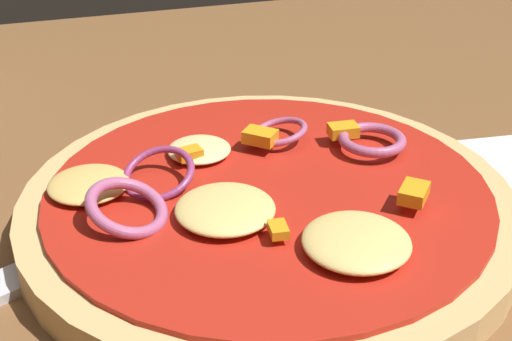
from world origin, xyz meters
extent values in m
cube|color=brown|center=(0.00, 0.00, 0.01)|extent=(1.29, 0.84, 0.03)
cylinder|color=tan|center=(-0.01, 0.03, 0.04)|extent=(0.25, 0.25, 0.02)
cylinder|color=red|center=(-0.01, 0.03, 0.05)|extent=(0.22, 0.22, 0.00)
ellipsoid|color=#EFCC72|center=(-0.04, 0.01, 0.05)|extent=(0.05, 0.05, 0.01)
ellipsoid|color=#EFCC72|center=(0.01, -0.04, 0.05)|extent=(0.05, 0.05, 0.01)
ellipsoid|color=#F4DB8E|center=(-0.03, 0.07, 0.05)|extent=(0.03, 0.03, 0.01)
ellipsoid|color=#E5BC60|center=(-0.10, 0.05, 0.05)|extent=(0.04, 0.04, 0.01)
torus|color=#93386B|center=(-0.06, 0.05, 0.06)|extent=(0.05, 0.05, 0.02)
torus|color=#B25984|center=(0.01, 0.07, 0.06)|extent=(0.04, 0.04, 0.01)
torus|color=#B25984|center=(-0.08, 0.02, 0.06)|extent=(0.05, 0.05, 0.02)
torus|color=#B25984|center=(0.06, 0.05, 0.06)|extent=(0.04, 0.04, 0.01)
cube|color=orange|center=(-0.04, 0.06, 0.06)|extent=(0.01, 0.01, 0.01)
cube|color=orange|center=(0.05, -0.01, 0.06)|extent=(0.02, 0.02, 0.01)
cube|color=orange|center=(0.00, 0.07, 0.06)|extent=(0.02, 0.02, 0.01)
cube|color=orange|center=(0.05, 0.06, 0.06)|extent=(0.02, 0.01, 0.01)
cube|color=orange|center=(-0.02, -0.02, 0.06)|extent=(0.01, 0.01, 0.00)
cube|color=silver|center=(-0.14, 0.01, 0.03)|extent=(0.02, 0.02, 0.01)
cube|color=silver|center=(-0.11, 0.01, 0.03)|extent=(0.03, 0.02, 0.00)
cube|color=silver|center=(-0.11, 0.02, 0.03)|extent=(0.03, 0.02, 0.00)
cube|color=silver|center=(-0.11, 0.02, 0.03)|extent=(0.03, 0.02, 0.00)
cube|color=silver|center=(-0.12, 0.03, 0.03)|extent=(0.03, 0.02, 0.00)
camera|label=1|loc=(-0.11, -0.26, 0.23)|focal=49.06mm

